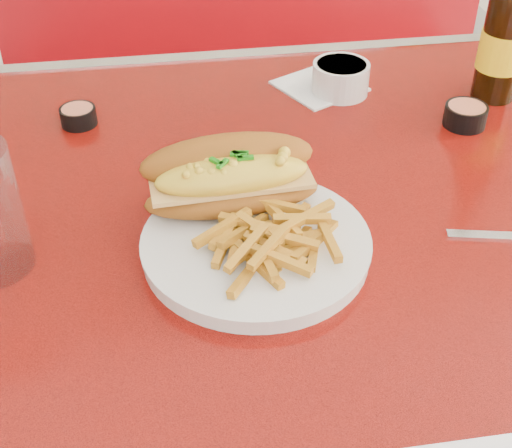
{
  "coord_description": "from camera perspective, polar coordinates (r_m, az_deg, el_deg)",
  "views": [
    {
      "loc": [
        -0.24,
        -0.71,
        1.29
      ],
      "look_at": [
        -0.14,
        -0.11,
        0.81
      ],
      "focal_mm": 50.0,
      "sensor_mm": 36.0,
      "label": 1
    }
  ],
  "objects": [
    {
      "name": "fries_pile",
      "position": [
        0.77,
        1.64,
        -0.88
      ],
      "size": [
        0.15,
        0.14,
        0.04
      ],
      "primitive_type": null,
      "rotation": [
        0.0,
        0.0,
        0.28
      ],
      "color": "gold",
      "rests_on": "dinner_plate"
    },
    {
      "name": "sauce_cup_left",
      "position": [
        1.05,
        -14.04,
        8.43
      ],
      "size": [
        0.06,
        0.06,
        0.03
      ],
      "rotation": [
        0.0,
        0.0,
        -0.32
      ],
      "color": "black",
      "rests_on": "diner_table"
    },
    {
      "name": "dinner_plate",
      "position": [
        0.79,
        0.0,
        -1.7
      ],
      "size": [
        0.32,
        0.32,
        0.02
      ],
      "rotation": [
        0.0,
        0.0,
        -0.32
      ],
      "color": "silver",
      "rests_on": "diner_table"
    },
    {
      "name": "sauce_cup_right",
      "position": [
        1.06,
        16.42,
        8.39
      ],
      "size": [
        0.06,
        0.06,
        0.03
      ],
      "rotation": [
        0.0,
        0.0,
        -0.01
      ],
      "color": "black",
      "rests_on": "diner_table"
    },
    {
      "name": "mac_hoagie",
      "position": [
        0.82,
        -2.06,
        3.81
      ],
      "size": [
        0.21,
        0.11,
        0.09
      ],
      "rotation": [
        0.0,
        0.0,
        0.06
      ],
      "color": "#9B5819",
      "rests_on": "dinner_plate"
    },
    {
      "name": "beer_bottle",
      "position": [
        1.12,
        19.34,
        14.16
      ],
      "size": [
        0.07,
        0.07,
        0.26
      ],
      "rotation": [
        0.0,
        0.0,
        -0.11
      ],
      "color": "black",
      "rests_on": "diner_table"
    },
    {
      "name": "booth_bench_far",
      "position": [
        1.84,
        0.05,
        5.2
      ],
      "size": [
        1.2,
        0.51,
        0.9
      ],
      "color": "maroon",
      "rests_on": "ground"
    },
    {
      "name": "paper_napkin",
      "position": [
        1.13,
        5.09,
        10.94
      ],
      "size": [
        0.15,
        0.15,
        0.0
      ],
      "primitive_type": "cube",
      "rotation": [
        0.0,
        0.0,
        0.47
      ],
      "color": "white",
      "rests_on": "diner_table"
    },
    {
      "name": "diner_table",
      "position": [
        1.01,
        7.15,
        -4.26
      ],
      "size": [
        1.23,
        0.83,
        0.77
      ],
      "color": "red",
      "rests_on": "ground"
    },
    {
      "name": "gravy_ramekin",
      "position": [
        1.11,
        6.79,
        11.57
      ],
      "size": [
        0.11,
        0.11,
        0.05
      ],
      "rotation": [
        0.0,
        0.0,
        0.31
      ],
      "color": "silver",
      "rests_on": "diner_table"
    },
    {
      "name": "fork",
      "position": [
        0.84,
        1.81,
        1.59
      ],
      "size": [
        0.08,
        0.14,
        0.0
      ],
      "rotation": [
        0.0,
        0.0,
        2.04
      ],
      "color": "silver",
      "rests_on": "dinner_plate"
    }
  ]
}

